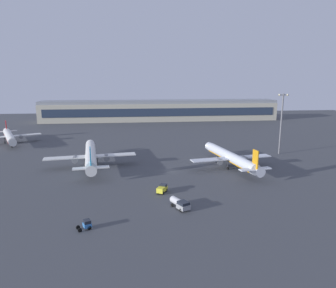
{
  "coord_description": "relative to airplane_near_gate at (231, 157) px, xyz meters",
  "views": [
    {
      "loc": [
        -13.13,
        -105.16,
        32.02
      ],
      "look_at": [
        2.31,
        27.42,
        4.0
      ],
      "focal_mm": 32.38,
      "sensor_mm": 36.0,
      "label": 1
    }
  ],
  "objects": [
    {
      "name": "terminal_building",
      "position": [
        -13.22,
        140.55,
        4.16
      ],
      "size": [
        188.8,
        22.4,
        16.4
      ],
      "color": "#B2AD99",
      "rests_on": "ground"
    },
    {
      "name": "cargo_loader",
      "position": [
        -28.0,
        -22.68,
        -2.75
      ],
      "size": [
        3.62,
        4.58,
        2.25
      ],
      "rotation": [
        0.0,
        0.0,
        5.81
      ],
      "color": "yellow",
      "rests_on": "ground"
    },
    {
      "name": "airplane_taxiway_distant",
      "position": [
        -52.18,
        7.73,
        0.28
      ],
      "size": [
        33.85,
        43.35,
        11.13
      ],
      "rotation": [
        0.0,
        0.0,
        0.14
      ],
      "color": "silver",
      "rests_on": "ground"
    },
    {
      "name": "fuel_truck",
      "position": [
        -24.57,
        -34.45,
        -2.56
      ],
      "size": [
        4.69,
        6.58,
        2.35
      ],
      "rotation": [
        0.0,
        0.0,
        3.6
      ],
      "color": "gray",
      "rests_on": "ground"
    },
    {
      "name": "pushback_tug",
      "position": [
        -46.69,
        -42.75,
        -2.86
      ],
      "size": [
        3.54,
        2.9,
        2.05
      ],
      "rotation": [
        0.0,
        0.0,
        5.13
      ],
      "color": "#3372BF",
      "rests_on": "ground"
    },
    {
      "name": "airplane_near_gate",
      "position": [
        0.0,
        0.0,
        0.0
      ],
      "size": [
        31.61,
        40.44,
        10.4
      ],
      "rotation": [
        0.0,
        0.0,
        0.16
      ],
      "color": "silver",
      "rests_on": "ground"
    },
    {
      "name": "apron_light_central",
      "position": [
        28.37,
        18.74,
        11.21
      ],
      "size": [
        4.8,
        0.9,
        26.58
      ],
      "color": "slate",
      "rests_on": "ground"
    },
    {
      "name": "airplane_terminal_side",
      "position": [
        -99.75,
        56.31,
        -0.08
      ],
      "size": [
        29.56,
        37.39,
        10.2
      ],
      "rotation": [
        0.0,
        0.0,
        3.57
      ],
      "color": "silver",
      "rests_on": "ground"
    },
    {
      "name": "ground_plane",
      "position": [
        -22.85,
        -0.71,
        -3.93
      ],
      "size": [
        416.0,
        416.0,
        0.0
      ],
      "primitive_type": "plane",
      "color": "#424449"
    }
  ]
}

